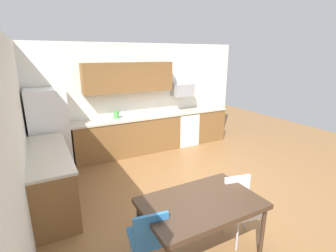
% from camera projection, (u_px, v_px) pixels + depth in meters
% --- Properties ---
extents(ground_plane, '(12.00, 12.00, 0.00)m').
position_uv_depth(ground_plane, '(194.00, 191.00, 4.61)').
color(ground_plane, olive).
extents(wall_back, '(5.80, 0.10, 2.70)m').
position_uv_depth(wall_back, '(138.00, 98.00, 6.48)').
color(wall_back, white).
rests_on(wall_back, ground).
extents(wall_left, '(0.10, 5.80, 2.70)m').
position_uv_depth(wall_left, '(15.00, 147.00, 3.03)').
color(wall_left, white).
rests_on(wall_left, ground).
extents(cabinet_run_back, '(2.66, 0.60, 0.90)m').
position_uv_depth(cabinet_run_back, '(129.00, 137.00, 6.24)').
color(cabinet_run_back, brown).
rests_on(cabinet_run_back, ground).
extents(cabinet_run_back_right, '(0.89, 0.60, 0.90)m').
position_uv_depth(cabinet_run_back_right, '(206.00, 124.00, 7.32)').
color(cabinet_run_back_right, brown).
rests_on(cabinet_run_back_right, ground).
extents(cabinet_run_left, '(0.60, 2.00, 0.90)m').
position_uv_depth(cabinet_run_left, '(51.00, 179.00, 4.12)').
color(cabinet_run_left, brown).
rests_on(cabinet_run_left, ground).
extents(countertop_back, '(4.80, 0.64, 0.04)m').
position_uv_depth(countertop_back, '(144.00, 116.00, 6.30)').
color(countertop_back, beige).
rests_on(countertop_back, cabinet_run_back).
extents(countertop_left, '(0.64, 2.00, 0.04)m').
position_uv_depth(countertop_left, '(47.00, 153.00, 3.99)').
color(countertop_left, beige).
rests_on(countertop_left, cabinet_run_left).
extents(upper_cabinets_back, '(2.20, 0.34, 0.70)m').
position_uv_depth(upper_cabinets_back, '(129.00, 77.00, 6.01)').
color(upper_cabinets_back, brown).
extents(refrigerator, '(0.76, 0.70, 1.76)m').
position_uv_depth(refrigerator, '(49.00, 131.00, 5.26)').
color(refrigerator, white).
rests_on(refrigerator, ground).
extents(oven_range, '(0.60, 0.60, 0.91)m').
position_uv_depth(oven_range, '(184.00, 128.00, 6.98)').
color(oven_range, white).
rests_on(oven_range, ground).
extents(microwave, '(0.54, 0.36, 0.32)m').
position_uv_depth(microwave, '(183.00, 90.00, 6.78)').
color(microwave, '#9EA0A5').
extents(sink_basin, '(0.48, 0.40, 0.14)m').
position_uv_depth(sink_basin, '(124.00, 120.00, 6.08)').
color(sink_basin, '#A5A8AD').
rests_on(sink_basin, countertop_back).
extents(sink_faucet, '(0.02, 0.02, 0.24)m').
position_uv_depth(sink_faucet, '(121.00, 113.00, 6.19)').
color(sink_faucet, '#B2B5BA').
rests_on(sink_faucet, countertop_back).
extents(dining_table, '(1.40, 0.90, 0.77)m').
position_uv_depth(dining_table, '(201.00, 206.00, 2.96)').
color(dining_table, '#422D1E').
rests_on(dining_table, ground).
extents(chair_near_table, '(0.47, 0.47, 0.85)m').
position_uv_depth(chair_near_table, '(240.00, 203.00, 3.36)').
color(chair_near_table, white).
rests_on(chair_near_table, ground).
extents(chair_far_side, '(0.45, 0.45, 0.85)m').
position_uv_depth(chair_far_side, '(149.00, 236.00, 2.75)').
color(chair_far_side, '#2D72B7').
rests_on(chair_far_side, ground).
extents(kettle, '(0.14, 0.14, 0.20)m').
position_uv_depth(kettle, '(116.00, 115.00, 6.01)').
color(kettle, '#4CA54C').
rests_on(kettle, countertop_back).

